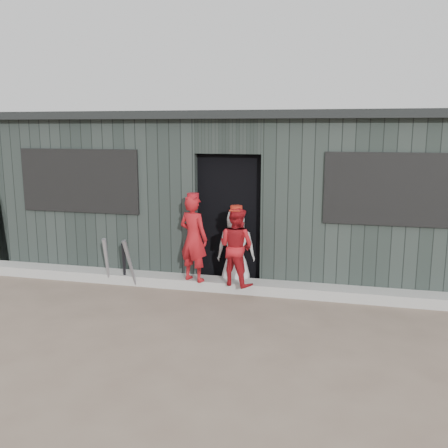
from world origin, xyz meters
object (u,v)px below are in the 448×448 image
(player_red_left, at_px, (193,238))
(dugout, at_px, (247,190))
(bat_mid, at_px, (130,264))
(player_red_right, at_px, (236,247))
(bat_left, at_px, (107,261))
(bat_right, at_px, (124,264))
(player_grey_back, at_px, (236,248))

(player_red_left, xyz_separation_m, dugout, (0.43, 1.81, 0.50))
(bat_mid, bearing_deg, player_red_right, 3.20)
(bat_mid, distance_m, player_red_right, 1.64)
(player_red_right, bearing_deg, player_red_left, 18.07)
(bat_left, height_order, bat_right, bat_left)
(bat_left, xyz_separation_m, bat_right, (0.26, 0.06, -0.03))
(bat_left, bearing_deg, player_red_right, 1.62)
(bat_mid, distance_m, bat_right, 0.17)
(player_red_right, bearing_deg, bat_right, 22.45)
(bat_mid, xyz_separation_m, player_red_left, (0.95, 0.14, 0.41))
(bat_right, distance_m, player_red_left, 1.18)
(bat_left, xyz_separation_m, player_grey_back, (1.91, 0.46, 0.21))
(bat_mid, relative_size, player_red_left, 0.61)
(bat_left, distance_m, player_grey_back, 1.97)
(bat_mid, height_order, dugout, dugout)
(bat_left, relative_size, bat_right, 1.09)
(dugout, bearing_deg, player_grey_back, -85.02)
(player_red_right, height_order, dugout, dugout)
(player_red_left, bearing_deg, player_grey_back, -127.16)
(bat_left, distance_m, player_red_right, 2.03)
(bat_right, relative_size, dugout, 0.08)
(bat_left, height_order, player_red_left, player_red_left)
(bat_right, relative_size, player_grey_back, 0.60)
(bat_left, relative_size, bat_mid, 0.99)
(bat_left, distance_m, bat_mid, 0.40)
(player_red_right, bearing_deg, dugout, -60.82)
(bat_mid, xyz_separation_m, bat_right, (-0.14, 0.09, -0.04))
(player_red_right, distance_m, player_grey_back, 0.43)
(player_red_left, bearing_deg, bat_mid, 28.80)
(player_red_right, relative_size, player_grey_back, 0.96)
(player_red_left, xyz_separation_m, player_red_right, (0.65, -0.05, -0.07))
(bat_mid, height_order, player_red_left, player_red_left)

